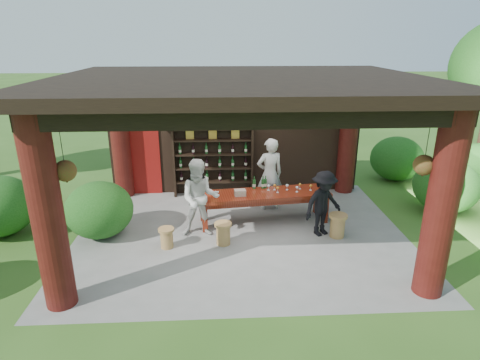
{
  "coord_description": "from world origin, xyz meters",
  "views": [
    {
      "loc": [
        -0.46,
        -8.23,
        4.23
      ],
      "look_at": [
        0.0,
        0.4,
        1.15
      ],
      "focal_mm": 30.0,
      "sensor_mm": 36.0,
      "label": 1
    }
  ],
  "objects_px": {
    "stool_near_right": "(338,225)",
    "guest_man": "(323,204)",
    "stool_near_left": "(223,233)",
    "host": "(270,174)",
    "guest_woman": "(200,198)",
    "tasting_table": "(264,197)",
    "wine_shelf": "(213,161)",
    "napkin_basket": "(240,193)",
    "stool_far_left": "(167,237)"
  },
  "relations": [
    {
      "from": "guest_woman",
      "to": "napkin_basket",
      "type": "bearing_deg",
      "value": 25.24
    },
    {
      "from": "stool_near_right",
      "to": "host",
      "type": "height_order",
      "value": "host"
    },
    {
      "from": "stool_near_left",
      "to": "guest_woman",
      "type": "relative_size",
      "value": 0.28
    },
    {
      "from": "host",
      "to": "guest_woman",
      "type": "relative_size",
      "value": 1.06
    },
    {
      "from": "wine_shelf",
      "to": "napkin_basket",
      "type": "distance_m",
      "value": 2.11
    },
    {
      "from": "guest_man",
      "to": "napkin_basket",
      "type": "height_order",
      "value": "guest_man"
    },
    {
      "from": "tasting_table",
      "to": "host",
      "type": "relative_size",
      "value": 1.71
    },
    {
      "from": "host",
      "to": "stool_far_left",
      "type": "bearing_deg",
      "value": 25.4
    },
    {
      "from": "tasting_table",
      "to": "host",
      "type": "distance_m",
      "value": 0.87
    },
    {
      "from": "tasting_table",
      "to": "guest_woman",
      "type": "relative_size",
      "value": 1.8
    },
    {
      "from": "stool_near_right",
      "to": "guest_man",
      "type": "bearing_deg",
      "value": 157.87
    },
    {
      "from": "stool_far_left",
      "to": "guest_man",
      "type": "xyz_separation_m",
      "value": [
        3.43,
        0.43,
        0.52
      ]
    },
    {
      "from": "stool_near_right",
      "to": "stool_far_left",
      "type": "bearing_deg",
      "value": -175.46
    },
    {
      "from": "tasting_table",
      "to": "napkin_basket",
      "type": "bearing_deg",
      "value": -165.18
    },
    {
      "from": "stool_near_left",
      "to": "napkin_basket",
      "type": "xyz_separation_m",
      "value": [
        0.41,
        0.93,
        0.56
      ]
    },
    {
      "from": "stool_near_right",
      "to": "napkin_basket",
      "type": "xyz_separation_m",
      "value": [
        -2.14,
        0.72,
        0.54
      ]
    },
    {
      "from": "tasting_table",
      "to": "stool_near_right",
      "type": "relative_size",
      "value": 5.98
    },
    {
      "from": "napkin_basket",
      "to": "guest_man",
      "type": "bearing_deg",
      "value": -17.95
    },
    {
      "from": "host",
      "to": "napkin_basket",
      "type": "height_order",
      "value": "host"
    },
    {
      "from": "wine_shelf",
      "to": "stool_far_left",
      "type": "height_order",
      "value": "wine_shelf"
    },
    {
      "from": "tasting_table",
      "to": "guest_man",
      "type": "xyz_separation_m",
      "value": [
        1.24,
        -0.74,
        0.12
      ]
    },
    {
      "from": "guest_woman",
      "to": "tasting_table",
      "type": "bearing_deg",
      "value": 20.65
    },
    {
      "from": "stool_near_left",
      "to": "stool_near_right",
      "type": "bearing_deg",
      "value": 4.74
    },
    {
      "from": "guest_woman",
      "to": "host",
      "type": "bearing_deg",
      "value": 37.26
    },
    {
      "from": "stool_near_right",
      "to": "guest_woman",
      "type": "distance_m",
      "value": 3.12
    },
    {
      "from": "guest_woman",
      "to": "stool_near_right",
      "type": "bearing_deg",
      "value": -6.77
    },
    {
      "from": "napkin_basket",
      "to": "stool_near_right",
      "type": "bearing_deg",
      "value": -18.6
    },
    {
      "from": "tasting_table",
      "to": "stool_far_left",
      "type": "bearing_deg",
      "value": -151.85
    },
    {
      "from": "stool_near_left",
      "to": "stool_far_left",
      "type": "distance_m",
      "value": 1.21
    },
    {
      "from": "tasting_table",
      "to": "stool_near_right",
      "type": "distance_m",
      "value": 1.83
    },
    {
      "from": "stool_near_right",
      "to": "guest_woman",
      "type": "xyz_separation_m",
      "value": [
        -3.05,
        0.25,
        0.6
      ]
    },
    {
      "from": "stool_far_left",
      "to": "host",
      "type": "bearing_deg",
      "value": 38.93
    },
    {
      "from": "guest_woman",
      "to": "napkin_basket",
      "type": "relative_size",
      "value": 6.84
    },
    {
      "from": "tasting_table",
      "to": "guest_man",
      "type": "bearing_deg",
      "value": -30.9
    },
    {
      "from": "wine_shelf",
      "to": "napkin_basket",
      "type": "height_order",
      "value": "wine_shelf"
    },
    {
      "from": "wine_shelf",
      "to": "tasting_table",
      "type": "xyz_separation_m",
      "value": [
        1.22,
        -1.85,
        -0.35
      ]
    },
    {
      "from": "stool_near_right",
      "to": "host",
      "type": "distance_m",
      "value": 2.23
    },
    {
      "from": "stool_near_left",
      "to": "guest_man",
      "type": "bearing_deg",
      "value": 8.76
    },
    {
      "from": "host",
      "to": "guest_woman",
      "type": "height_order",
      "value": "host"
    },
    {
      "from": "stool_near_right",
      "to": "guest_man",
      "type": "xyz_separation_m",
      "value": [
        -0.32,
        0.13,
        0.47
      ]
    },
    {
      "from": "wine_shelf",
      "to": "tasting_table",
      "type": "bearing_deg",
      "value": -56.62
    },
    {
      "from": "stool_near_right",
      "to": "stool_near_left",
      "type": "bearing_deg",
      "value": -175.26
    },
    {
      "from": "tasting_table",
      "to": "guest_man",
      "type": "height_order",
      "value": "guest_man"
    },
    {
      "from": "stool_near_right",
      "to": "guest_man",
      "type": "relative_size",
      "value": 0.36
    },
    {
      "from": "tasting_table",
      "to": "napkin_basket",
      "type": "relative_size",
      "value": 12.34
    },
    {
      "from": "host",
      "to": "guest_man",
      "type": "height_order",
      "value": "host"
    },
    {
      "from": "stool_near_right",
      "to": "stool_far_left",
      "type": "distance_m",
      "value": 3.77
    },
    {
      "from": "stool_near_left",
      "to": "guest_woman",
      "type": "xyz_separation_m",
      "value": [
        -0.5,
        0.46,
        0.63
      ]
    },
    {
      "from": "stool_far_left",
      "to": "guest_woman",
      "type": "distance_m",
      "value": 1.11
    },
    {
      "from": "guest_woman",
      "to": "guest_man",
      "type": "height_order",
      "value": "guest_woman"
    }
  ]
}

